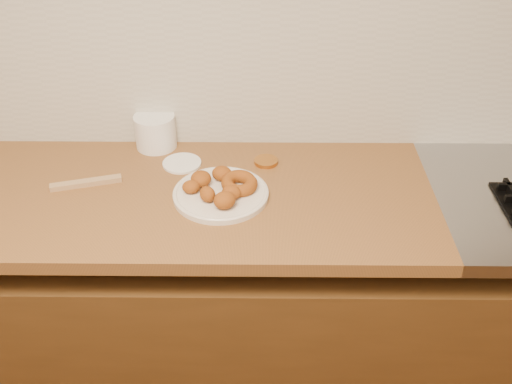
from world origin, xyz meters
TOP-DOWN VIEW (x-y plane):
  - wall_back at (0.00, 2.00)m, footprint 4.00×0.02m
  - base_cabinet at (0.00, 1.69)m, footprint 3.60×0.60m
  - butcher_block at (-0.65, 1.69)m, footprint 2.30×0.62m
  - backsplash at (0.00, 1.99)m, footprint 3.60×0.02m
  - donut_plate at (-0.11, 1.67)m, footprint 0.27×0.27m
  - ring_donut at (-0.06, 1.69)m, footprint 0.15×0.15m
  - fried_dough_chunks at (-0.13, 1.66)m, footprint 0.17×0.21m
  - plastic_tub at (-0.33, 1.95)m, footprint 0.16×0.16m
  - tub_lid at (-0.24, 1.84)m, footprint 0.14×0.14m
  - brass_jar_lid at (0.02, 1.85)m, footprint 0.08×0.08m
  - wooden_utensil at (-0.51, 1.72)m, footprint 0.20×0.08m

SIDE VIEW (x-z plane):
  - base_cabinet at x=0.00m, z-range 0.00..0.77m
  - butcher_block at x=-0.65m, z-range 0.86..0.90m
  - tub_lid at x=-0.24m, z-range 0.90..0.91m
  - brass_jar_lid at x=0.02m, z-range 0.90..0.91m
  - donut_plate at x=-0.11m, z-range 0.90..0.92m
  - wooden_utensil at x=-0.51m, z-range 0.90..0.92m
  - ring_donut at x=-0.06m, z-range 0.91..0.96m
  - fried_dough_chunks at x=-0.13m, z-range 0.91..0.96m
  - plastic_tub at x=-0.33m, z-range 0.90..1.01m
  - backsplash at x=0.00m, z-range 0.90..1.50m
  - wall_back at x=0.00m, z-range 0.00..2.70m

